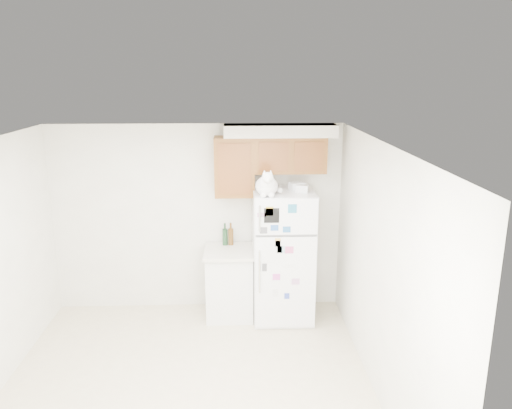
{
  "coord_description": "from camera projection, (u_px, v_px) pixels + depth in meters",
  "views": [
    {
      "loc": [
        0.52,
        -4.38,
        3.13
      ],
      "look_at": [
        0.76,
        1.55,
        1.55
      ],
      "focal_mm": 35.0,
      "sensor_mm": 36.0,
      "label": 1
    }
  ],
  "objects": [
    {
      "name": "refrigerator",
      "position": [
        283.0,
        256.0,
        6.39
      ],
      "size": [
        0.76,
        0.78,
        1.7
      ],
      "color": "white",
      "rests_on": "ground_plane"
    },
    {
      "name": "storage_box_back",
      "position": [
        297.0,
        186.0,
        6.22
      ],
      "size": [
        0.21,
        0.18,
        0.1
      ],
      "primitive_type": "cube",
      "rotation": [
        0.0,
        0.0,
        0.35
      ],
      "color": "white",
      "rests_on": "refrigerator"
    },
    {
      "name": "cat",
      "position": [
        267.0,
        185.0,
        5.92
      ],
      "size": [
        0.33,
        0.49,
        0.34
      ],
      "color": "white",
      "rests_on": "refrigerator"
    },
    {
      "name": "base_counter",
      "position": [
        230.0,
        282.0,
        6.53
      ],
      "size": [
        0.64,
        0.64,
        0.92
      ],
      "color": "white",
      "rests_on": "ground_plane"
    },
    {
      "name": "bottle_green",
      "position": [
        225.0,
        234.0,
        6.55
      ],
      "size": [
        0.07,
        0.07,
        0.3
      ],
      "primitive_type": null,
      "color": "#19381E",
      "rests_on": "base_counter"
    },
    {
      "name": "ground_plane",
      "position": [
        187.0,
        394.0,
        5.01
      ],
      "size": [
        3.8,
        4.0,
        0.01
      ],
      "primitive_type": "cube",
      "color": "beige"
    },
    {
      "name": "bottle_amber",
      "position": [
        231.0,
        234.0,
        6.55
      ],
      "size": [
        0.07,
        0.07,
        0.3
      ],
      "primitive_type": null,
      "color": "#593814",
      "rests_on": "base_counter"
    },
    {
      "name": "room_shell",
      "position": [
        196.0,
        228.0,
        4.82
      ],
      "size": [
        3.84,
        4.04,
        2.52
      ],
      "color": "white",
      "rests_on": "ground_plane"
    },
    {
      "name": "storage_box_front",
      "position": [
        302.0,
        189.0,
        6.12
      ],
      "size": [
        0.17,
        0.15,
        0.09
      ],
      "primitive_type": "cube",
      "rotation": [
        0.0,
        0.0,
        -0.28
      ],
      "color": "white",
      "rests_on": "refrigerator"
    }
  ]
}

